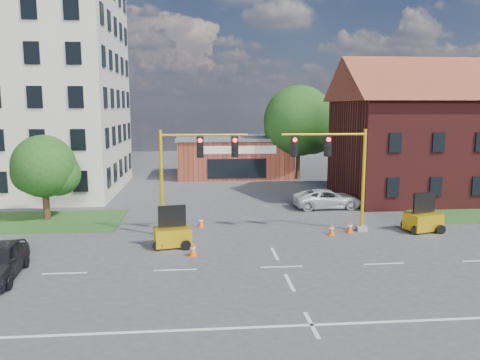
{
  "coord_description": "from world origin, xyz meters",
  "views": [
    {
      "loc": [
        -3.81,
        -20.96,
        7.48
      ],
      "look_at": [
        -1.09,
        10.0,
        2.62
      ],
      "focal_mm": 35.0,
      "sensor_mm": 36.0,
      "label": 1
    }
  ],
  "objects": [
    {
      "name": "trailer_west",
      "position": [
        -5.31,
        3.72,
        0.68
      ],
      "size": [
        2.13,
        1.63,
        2.18
      ],
      "rotation": [
        0.0,
        0.0,
        0.2
      ],
      "color": "gold",
      "rests_on": "ground"
    },
    {
      "name": "lane_markings",
      "position": [
        0.0,
        -3.0,
        0.01
      ],
      "size": [
        60.0,
        36.0,
        0.01
      ],
      "primitive_type": null,
      "color": "silver",
      "rests_on": "ground"
    },
    {
      "name": "pickup_white",
      "position": [
        5.69,
        12.59,
        0.71
      ],
      "size": [
        5.19,
        2.55,
        1.42
      ],
      "primitive_type": "imported",
      "rotation": [
        0.0,
        0.0,
        1.61
      ],
      "color": "silver",
      "rests_on": "ground"
    },
    {
      "name": "cone_c",
      "position": [
        5.17,
        5.67,
        0.34
      ],
      "size": [
        0.4,
        0.4,
        0.7
      ],
      "color": "#EF560C",
      "rests_on": "ground"
    },
    {
      "name": "signal_mast_west",
      "position": [
        -4.36,
        6.0,
        3.92
      ],
      "size": [
        5.3,
        0.6,
        6.2
      ],
      "color": "gray",
      "rests_on": "ground"
    },
    {
      "name": "ground",
      "position": [
        0.0,
        0.0,
        0.0
      ],
      "size": [
        120.0,
        120.0,
        0.0
      ],
      "primitive_type": "plane",
      "color": "#404143",
      "rests_on": "ground"
    },
    {
      "name": "tree_large",
      "position": [
        6.87,
        27.08,
        5.82
      ],
      "size": [
        7.67,
        7.3,
        9.73
      ],
      "color": "#392314",
      "rests_on": "ground"
    },
    {
      "name": "cone_d",
      "position": [
        3.92,
        5.24,
        0.34
      ],
      "size": [
        0.4,
        0.4,
        0.7
      ],
      "color": "#EF560C",
      "rests_on": "ground"
    },
    {
      "name": "signal_mast_east",
      "position": [
        4.36,
        6.0,
        3.92
      ],
      "size": [
        5.3,
        0.6,
        6.2
      ],
      "color": "gray",
      "rests_on": "ground"
    },
    {
      "name": "cone_a",
      "position": [
        -4.2,
        2.0,
        0.34
      ],
      "size": [
        0.4,
        0.4,
        0.7
      ],
      "color": "#EF560C",
      "rests_on": "ground"
    },
    {
      "name": "tree_nw_front",
      "position": [
        -13.79,
        10.58,
        3.48
      ],
      "size": [
        4.33,
        4.12,
        5.7
      ],
      "color": "#392314",
      "rests_on": "ground"
    },
    {
      "name": "cone_b",
      "position": [
        -3.76,
        7.75,
        0.34
      ],
      "size": [
        0.4,
        0.4,
        0.7
      ],
      "color": "#EF560C",
      "rests_on": "ground"
    },
    {
      "name": "townhouse_row",
      "position": [
        18.0,
        16.0,
        5.93
      ],
      "size": [
        21.0,
        11.0,
        11.5
      ],
      "color": "#4A1716",
      "rests_on": "ground"
    },
    {
      "name": "office_block",
      "position": [
        -20.0,
        21.9,
        10.31
      ],
      "size": [
        18.4,
        15.4,
        20.6
      ],
      "color": "beige",
      "rests_on": "ground"
    },
    {
      "name": "brick_shop",
      "position": [
        0.0,
        29.98,
        2.16
      ],
      "size": [
        12.4,
        8.4,
        4.3
      ],
      "color": "maroon",
      "rests_on": "ground"
    },
    {
      "name": "trailer_east",
      "position": [
        9.68,
        5.6,
        0.72
      ],
      "size": [
        2.3,
        1.84,
        2.29
      ],
      "rotation": [
        0.0,
        0.0,
        0.28
      ],
      "color": "gold",
      "rests_on": "ground"
    }
  ]
}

